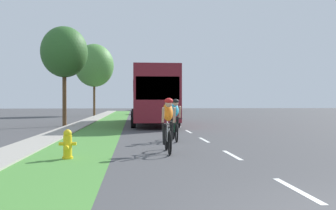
{
  "coord_description": "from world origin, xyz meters",
  "views": [
    {
      "loc": [
        -2.7,
        -3.81,
        1.47
      ],
      "look_at": [
        -0.18,
        22.93,
        1.24
      ],
      "focal_mm": 38.89,
      "sensor_mm": 36.0,
      "label": 1
    }
  ],
  "objects_px": {
    "cyclist_trailing": "(175,119)",
    "suv_silver": "(142,105)",
    "fire_hydrant_yellow": "(68,144)",
    "cyclist_lead": "(168,125)",
    "street_tree_far": "(94,66)",
    "bus_maroon": "(152,94)",
    "street_tree_near": "(64,52)",
    "pickup_blue": "(163,106)",
    "sedan_red": "(146,108)"
  },
  "relations": [
    {
      "from": "street_tree_far",
      "to": "pickup_blue",
      "type": "bearing_deg",
      "value": 58.01
    },
    {
      "from": "fire_hydrant_yellow",
      "to": "street_tree_near",
      "type": "distance_m",
      "value": 13.79
    },
    {
      "from": "cyclist_trailing",
      "to": "suv_silver",
      "type": "distance_m",
      "value": 50.9
    },
    {
      "from": "bus_maroon",
      "to": "pickup_blue",
      "type": "bearing_deg",
      "value": 83.96
    },
    {
      "from": "fire_hydrant_yellow",
      "to": "sedan_red",
      "type": "distance_m",
      "value": 33.94
    },
    {
      "from": "pickup_blue",
      "to": "street_tree_near",
      "type": "height_order",
      "value": "street_tree_near"
    },
    {
      "from": "cyclist_lead",
      "to": "pickup_blue",
      "type": "bearing_deg",
      "value": 85.6
    },
    {
      "from": "cyclist_trailing",
      "to": "bus_maroon",
      "type": "relative_size",
      "value": 0.15
    },
    {
      "from": "cyclist_trailing",
      "to": "suv_silver",
      "type": "bearing_deg",
      "value": 90.08
    },
    {
      "from": "fire_hydrant_yellow",
      "to": "cyclist_trailing",
      "type": "xyz_separation_m",
      "value": [
        3.25,
        4.03,
        0.44
      ]
    },
    {
      "from": "suv_silver",
      "to": "street_tree_far",
      "type": "relative_size",
      "value": 0.61
    },
    {
      "from": "sedan_red",
      "to": "street_tree_near",
      "type": "xyz_separation_m",
      "value": [
        -5.69,
        -20.86,
        3.71
      ]
    },
    {
      "from": "cyclist_lead",
      "to": "street_tree_far",
      "type": "xyz_separation_m",
      "value": [
        -5.21,
        29.14,
        4.57
      ]
    },
    {
      "from": "bus_maroon",
      "to": "suv_silver",
      "type": "height_order",
      "value": "bus_maroon"
    },
    {
      "from": "street_tree_far",
      "to": "fire_hydrant_yellow",
      "type": "bearing_deg",
      "value": -85.19
    },
    {
      "from": "sedan_red",
      "to": "street_tree_near",
      "type": "relative_size",
      "value": 0.71
    },
    {
      "from": "suv_silver",
      "to": "cyclist_trailing",
      "type": "bearing_deg",
      "value": -89.92
    },
    {
      "from": "suv_silver",
      "to": "street_tree_near",
      "type": "height_order",
      "value": "street_tree_near"
    },
    {
      "from": "fire_hydrant_yellow",
      "to": "suv_silver",
      "type": "height_order",
      "value": "suv_silver"
    },
    {
      "from": "street_tree_near",
      "to": "cyclist_lead",
      "type": "bearing_deg",
      "value": -66.85
    },
    {
      "from": "suv_silver",
      "to": "pickup_blue",
      "type": "bearing_deg",
      "value": -76.14
    },
    {
      "from": "street_tree_near",
      "to": "bus_maroon",
      "type": "bearing_deg",
      "value": 19.04
    },
    {
      "from": "bus_maroon",
      "to": "suv_silver",
      "type": "relative_size",
      "value": 2.47
    },
    {
      "from": "fire_hydrant_yellow",
      "to": "pickup_blue",
      "type": "distance_m",
      "value": 44.01
    },
    {
      "from": "suv_silver",
      "to": "street_tree_far",
      "type": "bearing_deg",
      "value": -102.87
    },
    {
      "from": "cyclist_lead",
      "to": "pickup_blue",
      "type": "relative_size",
      "value": 0.34
    },
    {
      "from": "cyclist_trailing",
      "to": "street_tree_far",
      "type": "relative_size",
      "value": 0.22
    },
    {
      "from": "fire_hydrant_yellow",
      "to": "cyclist_lead",
      "type": "distance_m",
      "value": 2.85
    },
    {
      "from": "bus_maroon",
      "to": "street_tree_near",
      "type": "distance_m",
      "value": 6.24
    },
    {
      "from": "bus_maroon",
      "to": "suv_silver",
      "type": "distance_m",
      "value": 40.15
    },
    {
      "from": "bus_maroon",
      "to": "street_tree_near",
      "type": "height_order",
      "value": "street_tree_near"
    },
    {
      "from": "bus_maroon",
      "to": "street_tree_near",
      "type": "relative_size",
      "value": 1.92
    },
    {
      "from": "cyclist_lead",
      "to": "street_tree_far",
      "type": "distance_m",
      "value": 29.95
    },
    {
      "from": "cyclist_trailing",
      "to": "sedan_red",
      "type": "relative_size",
      "value": 0.4
    },
    {
      "from": "cyclist_lead",
      "to": "street_tree_near",
      "type": "xyz_separation_m",
      "value": [
        -5.16,
        12.08,
        3.66
      ]
    },
    {
      "from": "sedan_red",
      "to": "pickup_blue",
      "type": "xyz_separation_m",
      "value": [
        2.77,
        9.81,
        0.06
      ]
    },
    {
      "from": "fire_hydrant_yellow",
      "to": "cyclist_lead",
      "type": "xyz_separation_m",
      "value": [
        2.68,
        0.85,
        0.44
      ]
    },
    {
      "from": "bus_maroon",
      "to": "sedan_red",
      "type": "distance_m",
      "value": 19.03
    },
    {
      "from": "suv_silver",
      "to": "street_tree_near",
      "type": "relative_size",
      "value": 0.78
    },
    {
      "from": "fire_hydrant_yellow",
      "to": "street_tree_far",
      "type": "bearing_deg",
      "value": 94.81
    },
    {
      "from": "bus_maroon",
      "to": "suv_silver",
      "type": "xyz_separation_m",
      "value": [
        0.25,
        40.14,
        -1.03
      ]
    },
    {
      "from": "fire_hydrant_yellow",
      "to": "suv_silver",
      "type": "bearing_deg",
      "value": 86.69
    },
    {
      "from": "fire_hydrant_yellow",
      "to": "cyclist_lead",
      "type": "height_order",
      "value": "cyclist_lead"
    },
    {
      "from": "cyclist_trailing",
      "to": "sedan_red",
      "type": "xyz_separation_m",
      "value": [
        -0.04,
        29.75,
        -0.04
      ]
    },
    {
      "from": "fire_hydrant_yellow",
      "to": "bus_maroon",
      "type": "relative_size",
      "value": 0.07
    },
    {
      "from": "fire_hydrant_yellow",
      "to": "suv_silver",
      "type": "xyz_separation_m",
      "value": [
        3.18,
        54.93,
        0.58
      ]
    },
    {
      "from": "cyclist_trailing",
      "to": "street_tree_near",
      "type": "xyz_separation_m",
      "value": [
        -5.73,
        8.89,
        3.66
      ]
    },
    {
      "from": "cyclist_lead",
      "to": "cyclist_trailing",
      "type": "bearing_deg",
      "value": 79.94
    },
    {
      "from": "suv_silver",
      "to": "street_tree_far",
      "type": "height_order",
      "value": "street_tree_far"
    },
    {
      "from": "street_tree_near",
      "to": "cyclist_trailing",
      "type": "bearing_deg",
      "value": -57.22
    }
  ]
}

